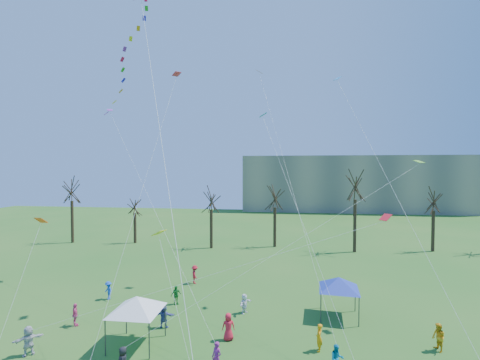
# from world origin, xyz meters

# --- Properties ---
(distant_building) EXTENTS (60.00, 14.00, 15.00)m
(distant_building) POSITION_xyz_m (22.00, 82.00, 7.50)
(distant_building) COLOR gray
(distant_building) RESTS_ON ground
(bare_tree_row) EXTENTS (68.14, 8.21, 11.46)m
(bare_tree_row) POSITION_xyz_m (4.71, 35.37, 7.13)
(bare_tree_row) COLOR black
(bare_tree_row) RESTS_ON ground
(big_box_kite) EXTENTS (4.60, 6.52, 24.64)m
(big_box_kite) POSITION_xyz_m (-6.26, 6.61, 18.58)
(big_box_kite) COLOR #EB103C
(big_box_kite) RESTS_ON ground
(canopy_tent_white) EXTENTS (4.37, 4.37, 3.28)m
(canopy_tent_white) POSITION_xyz_m (-6.41, 7.14, 2.78)
(canopy_tent_white) COLOR #3F3F44
(canopy_tent_white) RESTS_ON ground
(canopy_tent_blue) EXTENTS (4.17, 4.17, 3.14)m
(canopy_tent_blue) POSITION_xyz_m (7.41, 13.28, 2.66)
(canopy_tent_blue) COLOR #3F3F44
(canopy_tent_blue) RESTS_ON ground
(festival_crowd) EXTENTS (26.72, 20.37, 1.85)m
(festival_crowd) POSITION_xyz_m (-1.04, 7.17, 0.87)
(festival_crowd) COLOR #BC1737
(festival_crowd) RESTS_ON ground
(small_kites_aloft) EXTENTS (29.45, 19.26, 30.71)m
(small_kites_aloft) POSITION_xyz_m (-0.73, 11.76, 13.12)
(small_kites_aloft) COLOR #FF4A0D
(small_kites_aloft) RESTS_ON ground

